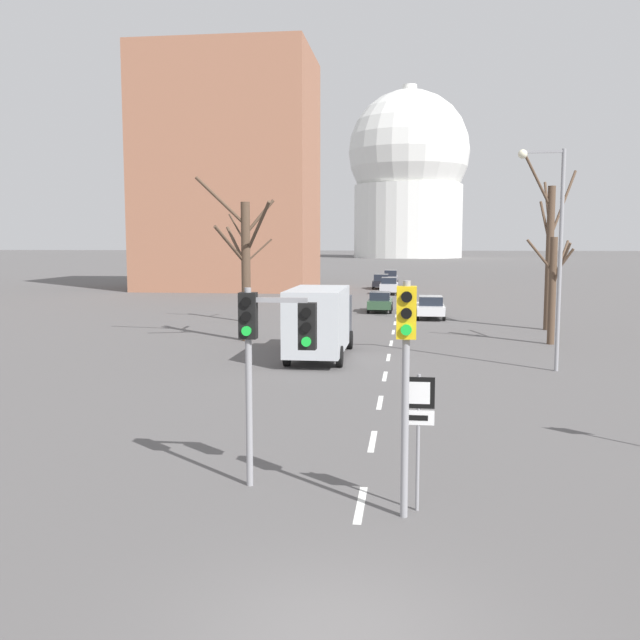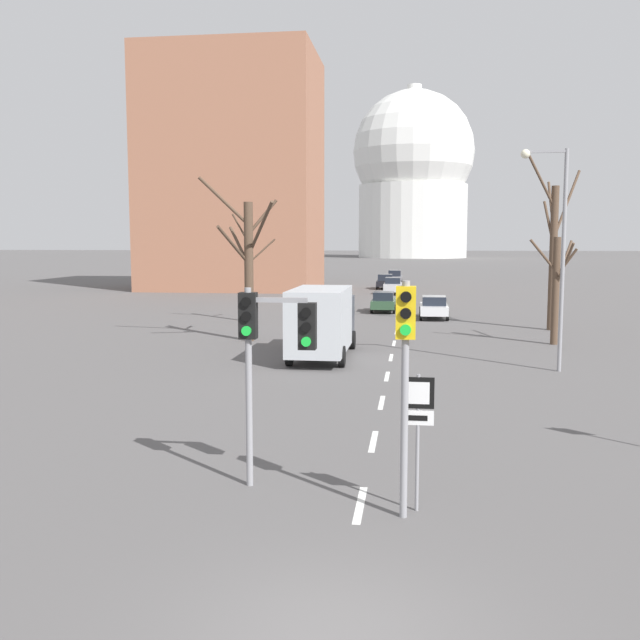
# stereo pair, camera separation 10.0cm
# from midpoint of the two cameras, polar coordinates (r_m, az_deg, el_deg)

# --- Properties ---
(ground_plane) EXTENTS (800.00, 800.00, 0.00)m
(ground_plane) POSITION_cam_midpoint_polar(r_m,az_deg,el_deg) (10.18, 0.93, -24.06)
(ground_plane) COLOR #565454
(lane_stripe_0) EXTENTS (0.16, 2.00, 0.01)m
(lane_stripe_0) POSITION_cam_midpoint_polar(r_m,az_deg,el_deg) (14.47, 3.06, -14.52)
(lane_stripe_0) COLOR silver
(lane_stripe_0) RESTS_ON ground_plane
(lane_stripe_1) EXTENTS (0.16, 2.00, 0.01)m
(lane_stripe_1) POSITION_cam_midpoint_polar(r_m,az_deg,el_deg) (18.73, 4.08, -9.64)
(lane_stripe_1) COLOR silver
(lane_stripe_1) RESTS_ON ground_plane
(lane_stripe_2) EXTENTS (0.16, 2.00, 0.01)m
(lane_stripe_2) POSITION_cam_midpoint_polar(r_m,az_deg,el_deg) (23.09, 4.69, -6.58)
(lane_stripe_2) COLOR silver
(lane_stripe_2) RESTS_ON ground_plane
(lane_stripe_3) EXTENTS (0.16, 2.00, 0.01)m
(lane_stripe_3) POSITION_cam_midpoint_polar(r_m,az_deg,el_deg) (27.49, 5.11, -4.50)
(lane_stripe_3) COLOR silver
(lane_stripe_3) RESTS_ON ground_plane
(lane_stripe_4) EXTENTS (0.16, 2.00, 0.01)m
(lane_stripe_4) POSITION_cam_midpoint_polar(r_m,az_deg,el_deg) (31.92, 5.41, -2.99)
(lane_stripe_4) COLOR silver
(lane_stripe_4) RESTS_ON ground_plane
(lane_stripe_5) EXTENTS (0.16, 2.00, 0.01)m
(lane_stripe_5) POSITION_cam_midpoint_polar(r_m,az_deg,el_deg) (36.37, 5.64, -1.86)
(lane_stripe_5) COLOR silver
(lane_stripe_5) RESTS_ON ground_plane
(lane_stripe_6) EXTENTS (0.16, 2.00, 0.01)m
(lane_stripe_6) POSITION_cam_midpoint_polar(r_m,az_deg,el_deg) (40.82, 5.81, -0.97)
(lane_stripe_6) COLOR silver
(lane_stripe_6) RESTS_ON ground_plane
(lane_stripe_7) EXTENTS (0.16, 2.00, 0.01)m
(lane_stripe_7) POSITION_cam_midpoint_polar(r_m,az_deg,el_deg) (45.29, 5.95, -0.25)
(lane_stripe_7) COLOR silver
(lane_stripe_7) RESTS_ON ground_plane
(lane_stripe_8) EXTENTS (0.16, 2.00, 0.01)m
(lane_stripe_8) POSITION_cam_midpoint_polar(r_m,az_deg,el_deg) (49.76, 6.07, 0.34)
(lane_stripe_8) COLOR silver
(lane_stripe_8) RESTS_ON ground_plane
(lane_stripe_9) EXTENTS (0.16, 2.00, 0.01)m
(lane_stripe_9) POSITION_cam_midpoint_polar(r_m,az_deg,el_deg) (54.24, 6.17, 0.83)
(lane_stripe_9) COLOR silver
(lane_stripe_9) RESTS_ON ground_plane
(lane_stripe_10) EXTENTS (0.16, 2.00, 0.01)m
(lane_stripe_10) POSITION_cam_midpoint_polar(r_m,az_deg,el_deg) (58.72, 6.25, 1.24)
(lane_stripe_10) COLOR silver
(lane_stripe_10) RESTS_ON ground_plane
(lane_stripe_11) EXTENTS (0.16, 2.00, 0.01)m
(lane_stripe_11) POSITION_cam_midpoint_polar(r_m,az_deg,el_deg) (63.20, 6.32, 1.60)
(lane_stripe_11) COLOR silver
(lane_stripe_11) RESTS_ON ground_plane
(lane_stripe_12) EXTENTS (0.16, 2.00, 0.01)m
(lane_stripe_12) POSITION_cam_midpoint_polar(r_m,az_deg,el_deg) (67.69, 6.38, 1.91)
(lane_stripe_12) COLOR silver
(lane_stripe_12) RESTS_ON ground_plane
(lane_stripe_13) EXTENTS (0.16, 2.00, 0.01)m
(lane_stripe_13) POSITION_cam_midpoint_polar(r_m,az_deg,el_deg) (72.18, 6.44, 2.18)
(lane_stripe_13) COLOR silver
(lane_stripe_13) RESTS_ON ground_plane
(traffic_signal_centre_tall) EXTENTS (0.36, 0.34, 4.44)m
(traffic_signal_centre_tall) POSITION_cam_midpoint_polar(r_m,az_deg,el_deg) (13.13, 6.67, -2.64)
(traffic_signal_centre_tall) COLOR gray
(traffic_signal_centre_tall) RESTS_ON ground_plane
(traffic_signal_near_left) EXTENTS (1.60, 0.34, 4.20)m
(traffic_signal_near_left) POSITION_cam_midpoint_polar(r_m,az_deg,el_deg) (14.73, -4.24, -1.49)
(traffic_signal_near_left) COLOR gray
(traffic_signal_near_left) RESTS_ON ground_plane
(route_sign_post) EXTENTS (0.60, 0.08, 2.66)m
(route_sign_post) POSITION_cam_midpoint_polar(r_m,az_deg,el_deg) (13.73, 7.67, -7.78)
(route_sign_post) COLOR gray
(route_sign_post) RESTS_ON ground_plane
(street_lamp_right) EXTENTS (1.82, 0.36, 8.71)m
(street_lamp_right) POSITION_cam_midpoint_polar(r_m,az_deg,el_deg) (29.52, 18.06, 6.24)
(street_lamp_right) COLOR gray
(street_lamp_right) RESTS_ON ground_plane
(sedan_near_left) EXTENTS (1.89, 4.13, 1.53)m
(sedan_near_left) POSITION_cam_midpoint_polar(r_m,az_deg,el_deg) (48.21, 8.77, 1.04)
(sedan_near_left) COLOR silver
(sedan_near_left) RESTS_ON ground_plane
(sedan_near_right) EXTENTS (1.74, 4.19, 1.76)m
(sedan_near_right) POSITION_cam_midpoint_polar(r_m,az_deg,el_deg) (85.18, 5.64, 3.39)
(sedan_near_right) COLOR slate
(sedan_near_right) RESTS_ON ground_plane
(sedan_mid_centre) EXTENTS (1.87, 4.32, 1.61)m
(sedan_mid_centre) POSITION_cam_midpoint_polar(r_m,az_deg,el_deg) (78.05, 4.89, 3.10)
(sedan_mid_centre) COLOR black
(sedan_mid_centre) RESTS_ON ground_plane
(sedan_far_left) EXTENTS (1.78, 4.02, 1.49)m
(sedan_far_left) POSITION_cam_midpoint_polar(r_m,az_deg,el_deg) (52.37, 4.78, 1.48)
(sedan_far_left) COLOR #2D4C33
(sedan_far_left) RESTS_ON ground_plane
(sedan_far_right) EXTENTS (1.78, 4.07, 1.66)m
(sedan_far_right) POSITION_cam_midpoint_polar(r_m,az_deg,el_deg) (69.97, 5.51, 2.75)
(sedan_far_right) COLOR #B7B7BC
(sedan_far_right) RESTS_ON ground_plane
(delivery_truck) EXTENTS (2.44, 7.20, 3.14)m
(delivery_truck) POSITION_cam_midpoint_polar(r_m,az_deg,el_deg) (31.46, -0.09, 0.02)
(delivery_truck) COLOR #333842
(delivery_truck) RESTS_ON ground_plane
(bare_tree_left_near) EXTENTS (4.13, 3.84, 8.41)m
(bare_tree_left_near) POSITION_cam_midpoint_polar(r_m,az_deg,el_deg) (36.93, -6.11, 4.57)
(bare_tree_left_near) COLOR brown
(bare_tree_left_near) RESTS_ON ground_plane
(bare_tree_right_near) EXTENTS (3.40, 2.87, 10.01)m
(bare_tree_right_near) POSITION_cam_midpoint_polar(r_m,az_deg,el_deg) (43.58, 17.82, 5.45)
(bare_tree_right_near) COLOR brown
(bare_tree_right_near) RESTS_ON ground_plane
(bare_tree_left_far) EXTENTS (2.61, 1.70, 7.27)m
(bare_tree_left_far) POSITION_cam_midpoint_polar(r_m,az_deg,el_deg) (45.93, -6.02, 3.90)
(bare_tree_left_far) COLOR brown
(bare_tree_left_far) RESTS_ON ground_plane
(bare_tree_right_far) EXTENTS (2.39, 2.67, 5.37)m
(bare_tree_right_far) POSITION_cam_midpoint_polar(r_m,az_deg,el_deg) (37.42, 18.07, 2.60)
(bare_tree_right_far) COLOR brown
(bare_tree_right_far) RESTS_ON ground_plane
(capitol_dome) EXTENTS (38.39, 38.39, 54.23)m
(capitol_dome) POSITION_cam_midpoint_polar(r_m,az_deg,el_deg) (233.70, 7.08, 11.47)
(capitol_dome) COLOR silver
(capitol_dome) RESTS_ON ground_plane
(apartment_block_left) EXTENTS (18.00, 14.00, 25.00)m
(apartment_block_left) POSITION_cam_midpoint_polar(r_m,az_deg,el_deg) (78.97, -7.29, 11.60)
(apartment_block_left) COLOR #9E664C
(apartment_block_left) RESTS_ON ground_plane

